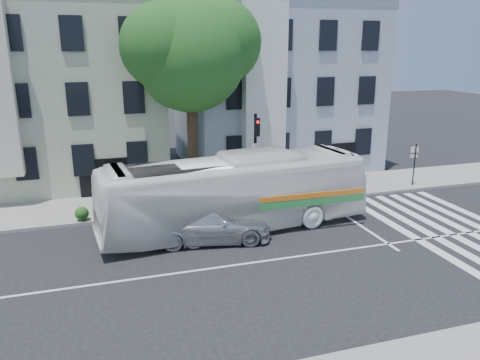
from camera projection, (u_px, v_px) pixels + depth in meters
name	position (u px, v px, depth m)	size (l,w,h in m)	color
ground	(240.00, 264.00, 17.76)	(120.00, 120.00, 0.00)	black
sidewalk_far	(196.00, 199.00, 25.09)	(80.00, 4.00, 0.15)	gray
building_left	(55.00, 89.00, 28.03)	(12.00, 10.00, 11.00)	#A0A78C
building_right	(273.00, 84.00, 32.02)	(12.00, 10.00, 11.00)	#9BA7B9
street_tree	(190.00, 50.00, 23.65)	(7.30, 5.90, 11.10)	#2D2116
bus	(236.00, 193.00, 20.81)	(12.24, 2.86, 3.41)	white
sedan	(208.00, 224.00, 19.76)	(5.29, 2.15, 1.54)	silver
hedge	(173.00, 205.00, 22.97)	(8.50, 0.84, 0.70)	#266320
traffic_signal	(256.00, 145.00, 24.54)	(0.47, 0.55, 4.63)	black
fire_hydrant	(365.00, 178.00, 27.60)	(0.39, 0.23, 0.71)	silver
far_sign_pole	(414.00, 159.00, 27.03)	(0.44, 0.21, 2.46)	black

